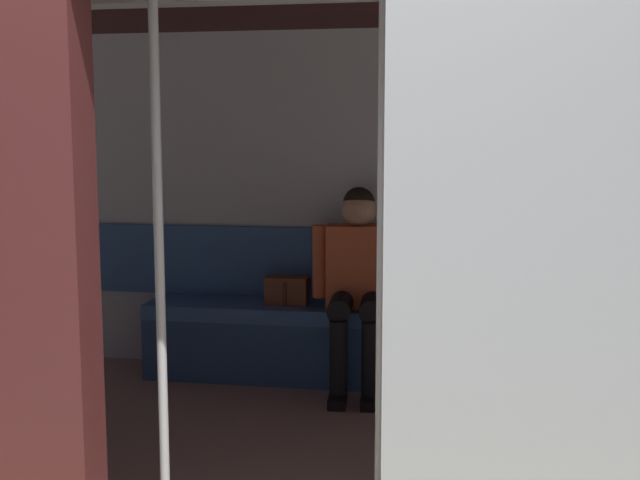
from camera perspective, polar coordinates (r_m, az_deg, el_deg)
train_car at (r=3.70m, az=-1.52°, el=7.59°), size 6.40×2.96×2.28m
bench_seat at (r=4.95m, az=1.76°, el=-6.02°), size 2.48×0.44×0.47m
person_seated at (r=4.82m, az=2.67°, el=-2.40°), size 0.55×0.69×1.20m
handbag at (r=5.01m, az=-2.33°, el=-3.56°), size 0.26×0.15×0.17m
book at (r=4.98m, az=6.69°, el=-4.51°), size 0.24×0.26×0.03m
grab_pole_door at (r=3.00m, az=-11.23°, el=-1.24°), size 0.04×0.04×2.14m
grab_pole_far at (r=2.89m, az=4.35°, el=-1.45°), size 0.04×0.04×2.14m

